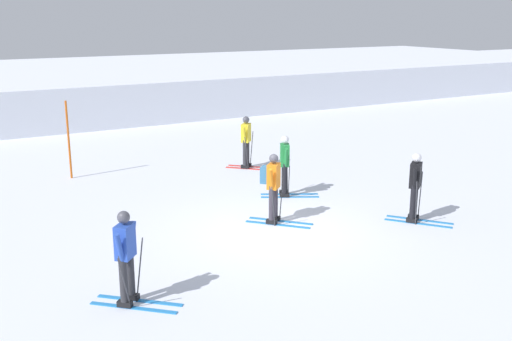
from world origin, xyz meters
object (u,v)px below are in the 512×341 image
at_px(skier_blue, 126,255).
at_px(trail_marker_pole, 69,140).
at_px(skier_green, 285,164).
at_px(skier_yellow, 246,140).
at_px(skier_orange, 273,185).
at_px(skier_black, 415,185).

distance_m(skier_blue, trail_marker_pole, 8.97).
xyz_separation_m(skier_green, skier_yellow, (0.59, 3.28, 0.00)).
relative_size(skier_orange, trail_marker_pole, 0.72).
height_order(skier_yellow, trail_marker_pole, trail_marker_pole).
height_order(skier_green, skier_black, same).
height_order(skier_green, skier_orange, same).
distance_m(skier_black, skier_orange, 3.44).
bearing_deg(skier_black, skier_blue, -174.36).
height_order(skier_green, trail_marker_pole, trail_marker_pole).
bearing_deg(skier_orange, skier_blue, -151.59).
xyz_separation_m(skier_green, skier_orange, (-1.43, -1.70, 0.04)).
relative_size(skier_yellow, skier_orange, 1.00).
xyz_separation_m(skier_black, skier_yellow, (-1.01, 6.61, -0.00)).
distance_m(skier_green, skier_orange, 2.22).
distance_m(skier_yellow, trail_marker_pole, 5.53).
bearing_deg(skier_green, skier_yellow, 79.77).
bearing_deg(skier_blue, skier_orange, 28.41).
xyz_separation_m(skier_black, skier_orange, (-3.03, 1.63, 0.04)).
xyz_separation_m(skier_orange, trail_marker_pole, (-3.28, 6.54, 0.24)).
relative_size(skier_green, skier_orange, 1.00).
height_order(skier_yellow, skier_orange, same).
bearing_deg(skier_orange, trail_marker_pole, 116.65).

